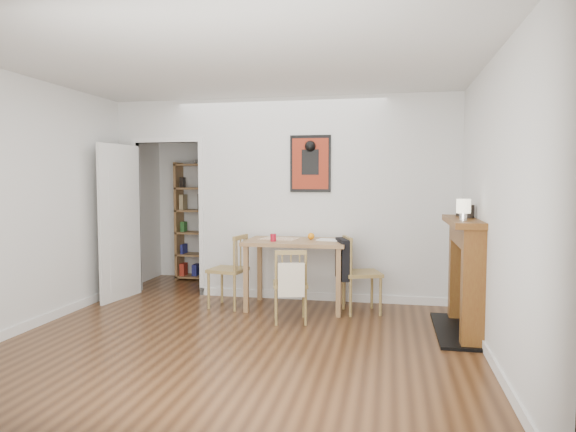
% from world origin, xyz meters
% --- Properties ---
extents(ground, '(5.20, 5.20, 0.00)m').
position_xyz_m(ground, '(0.00, 0.00, 0.00)').
color(ground, brown).
rests_on(ground, ground).
extents(room_shell, '(5.20, 5.20, 5.20)m').
position_xyz_m(room_shell, '(0.10, 1.34, 1.30)').
color(room_shell, silver).
rests_on(room_shell, ground).
extents(dining_table, '(1.21, 0.77, 0.82)m').
position_xyz_m(dining_table, '(0.30, 0.90, 0.73)').
color(dining_table, olive).
rests_on(dining_table, ground).
extents(chair_left, '(0.51, 0.51, 0.89)m').
position_xyz_m(chair_left, '(-0.53, 0.79, 0.44)').
color(chair_left, olive).
rests_on(chair_left, ground).
extents(chair_right, '(0.61, 0.57, 0.90)m').
position_xyz_m(chair_right, '(1.07, 0.83, 0.47)').
color(chair_right, olive).
rests_on(chair_right, ground).
extents(chair_front, '(0.49, 0.53, 0.81)m').
position_xyz_m(chair_front, '(0.34, 0.29, 0.41)').
color(chair_front, olive).
rests_on(chair_front, ground).
extents(bookshelf, '(0.76, 0.31, 1.82)m').
position_xyz_m(bookshelf, '(-1.48, 2.40, 0.90)').
color(bookshelf, olive).
rests_on(bookshelf, ground).
extents(fireplace, '(0.45, 1.25, 1.16)m').
position_xyz_m(fireplace, '(2.16, 0.25, 0.62)').
color(fireplace, brown).
rests_on(fireplace, ground).
extents(red_glass, '(0.07, 0.07, 0.09)m').
position_xyz_m(red_glass, '(0.05, 0.73, 0.87)').
color(red_glass, maroon).
rests_on(red_glass, dining_table).
extents(orange_fruit, '(0.08, 0.08, 0.08)m').
position_xyz_m(orange_fruit, '(0.46, 1.00, 0.87)').
color(orange_fruit, orange).
rests_on(orange_fruit, dining_table).
extents(placemat, '(0.48, 0.39, 0.00)m').
position_xyz_m(placemat, '(0.07, 1.00, 0.83)').
color(placemat, beige).
rests_on(placemat, dining_table).
extents(notebook, '(0.30, 0.24, 0.01)m').
position_xyz_m(notebook, '(0.69, 0.96, 0.83)').
color(notebook, silver).
rests_on(notebook, dining_table).
extents(mantel_lamp, '(0.13, 0.13, 0.21)m').
position_xyz_m(mantel_lamp, '(2.07, -0.10, 1.29)').
color(mantel_lamp, silver).
rests_on(mantel_lamp, fireplace).
extents(ceramic_jar_a, '(0.11, 0.11, 0.13)m').
position_xyz_m(ceramic_jar_a, '(2.18, 0.31, 1.23)').
color(ceramic_jar_a, black).
rests_on(ceramic_jar_a, fireplace).
extents(ceramic_jar_b, '(0.08, 0.08, 0.10)m').
position_xyz_m(ceramic_jar_b, '(2.12, 0.57, 1.21)').
color(ceramic_jar_b, black).
rests_on(ceramic_jar_b, fireplace).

